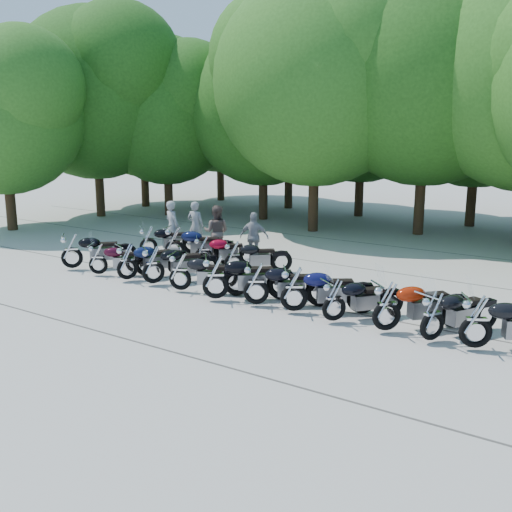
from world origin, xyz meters
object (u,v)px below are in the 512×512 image
Objects in this scene: motorcycle_3 at (153,264)px; motorcycle_12 at (148,240)px; motorcycle_14 at (203,250)px; motorcycle_6 at (256,282)px; motorcycle_11 at (476,320)px; motorcycle_8 at (334,299)px; motorcycle_10 at (433,314)px; rider_1 at (216,232)px; motorcycle_5 at (216,276)px; rider_2 at (254,237)px; motorcycle_1 at (98,258)px; rider_3 at (196,226)px; rider_0 at (172,226)px; motorcycle_15 at (234,255)px; motorcycle_13 at (175,242)px; motorcycle_2 at (127,260)px; motorcycle_9 at (387,304)px; motorcycle_0 at (72,250)px; motorcycle_4 at (180,270)px; motorcycle_7 at (294,288)px.

motorcycle_3 is 1.05× the size of motorcycle_12.
motorcycle_6 is at bearing -164.54° from motorcycle_14.
motorcycle_8 is at bearing 60.45° from motorcycle_11.
rider_1 is (-8.97, 4.01, 0.29)m from motorcycle_10.
motorcycle_5 is at bearing 61.17° from motorcycle_11.
motorcycle_11 is at bearing -146.14° from motorcycle_14.
rider_2 is (3.52, 1.50, 0.23)m from motorcycle_12.
rider_3 is (-0.03, 4.76, 0.33)m from motorcycle_1.
motorcycle_8 is (3.43, 0.14, -0.10)m from motorcycle_5.
rider_0 is (-11.03, 4.01, 0.30)m from motorcycle_10.
motorcycle_14 is (-2.67, 2.78, -0.10)m from motorcycle_5.
motorcycle_5 is at bearing 166.18° from motorcycle_15.
rider_0 reaches higher than motorcycle_12.
rider_3 is (-10.49, 4.71, 0.27)m from motorcycle_10.
motorcycle_13 is 1.31m from motorcycle_14.
motorcycle_10 is at bearing -154.59° from motorcycle_2.
motorcycle_13 is (-10.64, 2.66, 0.03)m from motorcycle_11.
motorcycle_8 is 0.89× the size of motorcycle_11.
motorcycle_5 is 6.07m from motorcycle_12.
rider_1 is at bearing 37.61° from motorcycle_11.
motorcycle_11 is 9.47m from rider_2.
motorcycle_8 is at bearing 44.50° from motorcycle_9.
motorcycle_11 is at bearing 134.80° from rider_1.
motorcycle_6 is (7.15, 0.06, -0.02)m from motorcycle_0.
rider_1 is (-6.63, 4.02, 0.34)m from motorcycle_8.
motorcycle_4 is (1.12, -0.11, -0.02)m from motorcycle_3.
motorcycle_10 is 0.95× the size of motorcycle_11.
motorcycle_0 is 7.15m from motorcycle_6.
motorcycle_3 is 0.93× the size of motorcycle_5.
motorcycle_15 is at bearing -104.13° from motorcycle_2.
motorcycle_11 is 1.28× the size of rider_1.
rider_2 reaches higher than motorcycle_5.
motorcycle_6 reaches higher than motorcycle_1.
motorcycle_6 is (5.85, 0.11, 0.07)m from motorcycle_1.
motorcycle_11 is (5.51, -0.01, 0.02)m from motorcycle_6.
motorcycle_14 is at bearing 5.04° from motorcycle_5.
motorcycle_6 is 5.89m from rider_1.
motorcycle_11 reaches higher than motorcycle_10.
motorcycle_4 is at bearing 148.83° from rider_0.
motorcycle_12 is (-5.31, 2.94, -0.08)m from motorcycle_5.
motorcycle_10 is (1.05, -0.03, -0.03)m from motorcycle_9.
motorcycle_13 is (0.72, 2.76, 0.12)m from motorcycle_1.
rider_1 is at bearing -1.31° from motorcycle_5.
motorcycle_9 is at bearing -123.22° from motorcycle_1.
motorcycle_14 is (1.30, -0.08, -0.11)m from motorcycle_13.
motorcycle_9 is (2.45, -0.06, 0.00)m from motorcycle_7.
motorcycle_15 is (4.63, 2.53, -0.08)m from motorcycle_0.
motorcycle_4 is 1.20× the size of rider_1.
motorcycle_4 is at bearing -159.37° from motorcycle_13.
rider_0 reaches higher than motorcycle_14.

